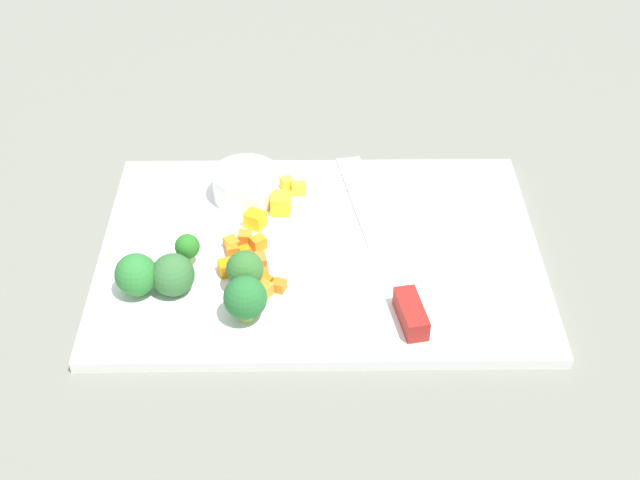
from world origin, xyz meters
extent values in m
plane|color=slate|center=(0.00, 0.00, 0.00)|extent=(4.00, 4.00, 0.00)
cube|color=white|center=(0.00, 0.00, 0.01)|extent=(0.45, 0.32, 0.01)
cylinder|color=white|center=(-0.08, 0.09, 0.03)|extent=(0.07, 0.07, 0.03)
cube|color=silver|center=(0.05, 0.08, 0.01)|extent=(0.06, 0.17, 0.00)
cube|color=maroon|center=(0.08, -0.11, 0.02)|extent=(0.03, 0.06, 0.02)
cube|color=orange|center=(-0.04, -0.06, 0.02)|extent=(0.02, 0.02, 0.01)
cube|color=orange|center=(-0.06, -0.03, 0.02)|extent=(0.02, 0.02, 0.01)
cube|color=orange|center=(-0.08, -0.01, 0.02)|extent=(0.01, 0.01, 0.01)
cube|color=orange|center=(-0.06, 0.00, 0.02)|extent=(0.02, 0.02, 0.01)
cube|color=orange|center=(-0.06, -0.04, 0.02)|extent=(0.01, 0.01, 0.01)
cube|color=orange|center=(-0.08, 0.01, 0.02)|extent=(0.01, 0.01, 0.01)
cube|color=orange|center=(-0.09, -0.04, 0.02)|extent=(0.02, 0.02, 0.01)
cube|color=orange|center=(-0.08, -0.03, 0.02)|extent=(0.01, 0.01, 0.01)
cube|color=orange|center=(-0.09, 0.00, 0.02)|extent=(0.02, 0.02, 0.01)
cube|color=orange|center=(-0.05, -0.06, 0.02)|extent=(0.02, 0.02, 0.01)
cube|color=orange|center=(-0.09, -0.01, 0.02)|extent=(0.01, 0.02, 0.01)
cube|color=orange|center=(-0.07, -0.04, 0.02)|extent=(0.03, 0.03, 0.02)
cube|color=orange|center=(-0.07, -0.07, 0.02)|extent=(0.02, 0.02, 0.01)
cube|color=orange|center=(-0.05, -0.07, 0.02)|extent=(0.02, 0.02, 0.01)
cube|color=yellow|center=(-0.04, 0.10, 0.02)|extent=(0.02, 0.02, 0.01)
cube|color=yellow|center=(-0.02, 0.09, 0.02)|extent=(0.02, 0.01, 0.01)
cube|color=yellow|center=(-0.07, 0.04, 0.02)|extent=(0.03, 0.02, 0.02)
cube|color=yellow|center=(-0.04, 0.06, 0.02)|extent=(0.02, 0.02, 0.02)
cylinder|color=#81B555|center=(-0.14, -0.06, 0.02)|extent=(0.01, 0.01, 0.01)
sphere|color=#326733|center=(-0.14, -0.06, 0.03)|extent=(0.04, 0.04, 0.04)
cylinder|color=#92AF54|center=(-0.07, -0.10, 0.02)|extent=(0.01, 0.01, 0.02)
sphere|color=#23672D|center=(-0.07, -0.10, 0.04)|extent=(0.04, 0.04, 0.04)
cylinder|color=#8EAE5A|center=(-0.13, -0.02, 0.02)|extent=(0.01, 0.01, 0.02)
sphere|color=#277020|center=(-0.13, -0.02, 0.03)|extent=(0.03, 0.03, 0.03)
cylinder|color=#83BB58|center=(-0.18, -0.07, 0.02)|extent=(0.01, 0.01, 0.01)
sphere|color=#2A7530|center=(-0.18, -0.07, 0.04)|extent=(0.04, 0.04, 0.04)
cylinder|color=#83B859|center=(-0.07, -0.06, 0.02)|extent=(0.01, 0.01, 0.02)
sphere|color=#31672B|center=(-0.07, -0.06, 0.04)|extent=(0.04, 0.04, 0.04)
camera|label=1|loc=(-0.01, -0.70, 0.59)|focal=49.80mm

